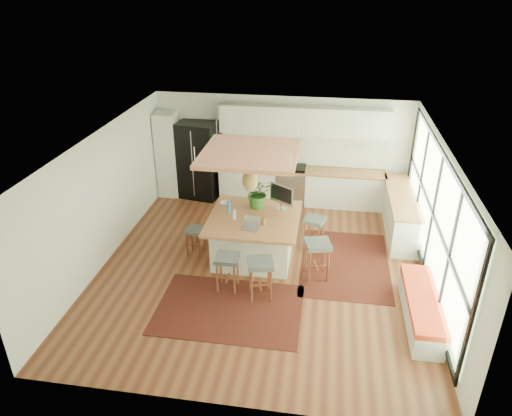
% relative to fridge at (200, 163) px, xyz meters
% --- Properties ---
extents(floor, '(7.00, 7.00, 0.00)m').
position_rel_fridge_xyz_m(floor, '(2.13, -3.20, -0.93)').
color(floor, '#5B291A').
rests_on(floor, ground).
extents(ceiling, '(7.00, 7.00, 0.00)m').
position_rel_fridge_xyz_m(ceiling, '(2.13, -3.20, 1.78)').
color(ceiling, white).
rests_on(ceiling, ground).
extents(wall_back, '(6.50, 0.00, 6.50)m').
position_rel_fridge_xyz_m(wall_back, '(2.13, 0.30, 0.42)').
color(wall_back, silver).
rests_on(wall_back, ground).
extents(wall_front, '(6.50, 0.00, 6.50)m').
position_rel_fridge_xyz_m(wall_front, '(2.13, -6.70, 0.42)').
color(wall_front, silver).
rests_on(wall_front, ground).
extents(wall_left, '(0.00, 7.00, 7.00)m').
position_rel_fridge_xyz_m(wall_left, '(-1.12, -3.20, 0.42)').
color(wall_left, silver).
rests_on(wall_left, ground).
extents(wall_right, '(0.00, 7.00, 7.00)m').
position_rel_fridge_xyz_m(wall_right, '(5.38, -3.20, 0.42)').
color(wall_right, silver).
rests_on(wall_right, ground).
extents(window_wall, '(0.10, 6.20, 2.60)m').
position_rel_fridge_xyz_m(window_wall, '(5.35, -3.20, 0.47)').
color(window_wall, black).
rests_on(window_wall, wall_right).
extents(pantry, '(0.55, 0.60, 2.25)m').
position_rel_fridge_xyz_m(pantry, '(-0.82, -0.02, 0.20)').
color(pantry, silver).
rests_on(pantry, floor).
extents(back_counter_base, '(4.20, 0.60, 0.88)m').
position_rel_fridge_xyz_m(back_counter_base, '(2.68, -0.02, -0.49)').
color(back_counter_base, silver).
rests_on(back_counter_base, floor).
extents(back_counter_top, '(4.24, 0.64, 0.05)m').
position_rel_fridge_xyz_m(back_counter_top, '(2.68, -0.02, -0.03)').
color(back_counter_top, '#A25C39').
rests_on(back_counter_top, back_counter_base).
extents(backsplash, '(4.20, 0.02, 0.80)m').
position_rel_fridge_xyz_m(backsplash, '(2.68, 0.28, 0.43)').
color(backsplash, white).
rests_on(backsplash, wall_back).
extents(upper_cabinets, '(4.20, 0.34, 0.70)m').
position_rel_fridge_xyz_m(upper_cabinets, '(2.68, 0.12, 1.22)').
color(upper_cabinets, silver).
rests_on(upper_cabinets, wall_back).
extents(range, '(0.76, 0.62, 1.00)m').
position_rel_fridge_xyz_m(range, '(2.43, -0.02, -0.43)').
color(range, '#A5A5AA').
rests_on(range, floor).
extents(right_counter_base, '(0.60, 2.50, 0.88)m').
position_rel_fridge_xyz_m(right_counter_base, '(5.06, -1.20, -0.49)').
color(right_counter_base, silver).
rests_on(right_counter_base, floor).
extents(right_counter_top, '(0.64, 2.54, 0.05)m').
position_rel_fridge_xyz_m(right_counter_top, '(5.06, -1.20, -0.03)').
color(right_counter_top, '#A25C39').
rests_on(right_counter_top, right_counter_base).
extents(window_bench, '(0.52, 2.00, 0.50)m').
position_rel_fridge_xyz_m(window_bench, '(5.08, -4.40, -0.68)').
color(window_bench, silver).
rests_on(window_bench, floor).
extents(ceiling_panel, '(1.86, 1.86, 0.80)m').
position_rel_fridge_xyz_m(ceiling_panel, '(1.83, -2.80, 1.12)').
color(ceiling_panel, '#A25C39').
rests_on(ceiling_panel, ceiling).
extents(rug_near, '(2.60, 1.80, 0.01)m').
position_rel_fridge_xyz_m(rug_near, '(1.74, -4.63, -0.92)').
color(rug_near, black).
rests_on(rug_near, floor).
extents(rug_right, '(1.80, 2.60, 0.01)m').
position_rel_fridge_xyz_m(rug_right, '(3.81, -2.79, -0.92)').
color(rug_right, black).
rests_on(rug_right, floor).
extents(fridge, '(1.13, 0.95, 2.03)m').
position_rel_fridge_xyz_m(fridge, '(0.00, 0.00, 0.00)').
color(fridge, black).
rests_on(fridge, floor).
extents(island, '(1.85, 1.85, 0.93)m').
position_rel_fridge_xyz_m(island, '(1.90, -2.79, -0.46)').
color(island, '#A25C39').
rests_on(island, floor).
extents(stool_near_left, '(0.43, 0.43, 0.72)m').
position_rel_fridge_xyz_m(stool_near_left, '(1.58, -4.01, -0.57)').
color(stool_near_left, '#43484B').
rests_on(stool_near_left, floor).
extents(stool_near_right, '(0.55, 0.55, 0.78)m').
position_rel_fridge_xyz_m(stool_near_right, '(2.23, -4.15, -0.57)').
color(stool_near_right, '#43484B').
rests_on(stool_near_right, floor).
extents(stool_right_front, '(0.58, 0.58, 0.80)m').
position_rel_fridge_xyz_m(stool_right_front, '(3.24, -3.37, -0.57)').
color(stool_right_front, '#43484B').
rests_on(stool_right_front, floor).
extents(stool_right_back, '(0.53, 0.53, 0.72)m').
position_rel_fridge_xyz_m(stool_right_back, '(3.12, -2.24, -0.57)').
color(stool_right_back, '#43484B').
rests_on(stool_right_back, floor).
extents(stool_left_side, '(0.40, 0.40, 0.63)m').
position_rel_fridge_xyz_m(stool_left_side, '(0.66, -2.90, -0.57)').
color(stool_left_side, '#43484B').
rests_on(stool_left_side, floor).
extents(laptop, '(0.39, 0.40, 0.25)m').
position_rel_fridge_xyz_m(laptop, '(1.90, -3.29, 0.12)').
color(laptop, '#A5A5AA').
rests_on(laptop, island).
extents(monitor, '(0.62, 0.51, 0.56)m').
position_rel_fridge_xyz_m(monitor, '(2.41, -2.34, 0.26)').
color(monitor, '#A5A5AA').
rests_on(monitor, island).
extents(microwave, '(0.60, 0.41, 0.37)m').
position_rel_fridge_xyz_m(microwave, '(1.22, -0.08, 0.19)').
color(microwave, '#A5A5AA').
rests_on(microwave, back_counter_top).
extents(island_plant, '(0.73, 0.79, 0.53)m').
position_rel_fridge_xyz_m(island_plant, '(1.91, -2.30, 0.27)').
color(island_plant, '#1E4C19').
rests_on(island_plant, island).
extents(island_bowl, '(0.25, 0.25, 0.05)m').
position_rel_fridge_xyz_m(island_bowl, '(1.19, -2.31, 0.03)').
color(island_bowl, white).
rests_on(island_bowl, island).
extents(island_bottle_0, '(0.07, 0.07, 0.19)m').
position_rel_fridge_xyz_m(island_bottle_0, '(1.35, -2.69, 0.10)').
color(island_bottle_0, '#3179C4').
rests_on(island_bottle_0, island).
extents(island_bottle_1, '(0.07, 0.07, 0.19)m').
position_rel_fridge_xyz_m(island_bottle_1, '(1.50, -2.94, 0.10)').
color(island_bottle_1, silver).
rests_on(island_bottle_1, island).
extents(island_bottle_2, '(0.07, 0.07, 0.19)m').
position_rel_fridge_xyz_m(island_bottle_2, '(2.15, -3.09, 0.10)').
color(island_bottle_2, olive).
rests_on(island_bottle_2, island).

